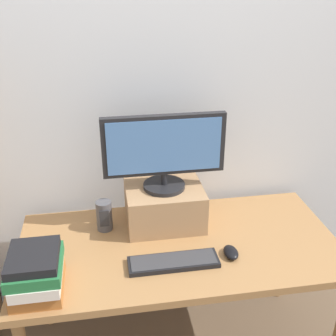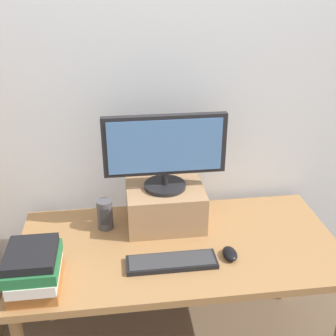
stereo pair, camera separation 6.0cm
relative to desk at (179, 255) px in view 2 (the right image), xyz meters
The scene contains 8 objects.
back_wall 0.80m from the desk, 90.00° to the left, with size 7.00×0.08×2.60m.
desk is the anchor object (origin of this frame).
riser_box 0.26m from the desk, 102.20° to the left, with size 0.38×0.31×0.20m.
computer_monitor 0.51m from the desk, 102.29° to the left, with size 0.58×0.21×0.37m.
keyboard 0.18m from the desk, 110.41° to the right, with size 0.40×0.12×0.02m.
computer_mouse 0.26m from the desk, 31.82° to the right, with size 0.06×0.10×0.04m.
book_stack 0.68m from the desk, 160.17° to the right, with size 0.21×0.27×0.19m.
desk_speaker 0.41m from the desk, 152.50° to the left, with size 0.08×0.08×0.15m.
Camera 2 is at (-0.26, -1.61, 1.90)m, focal length 45.00 mm.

